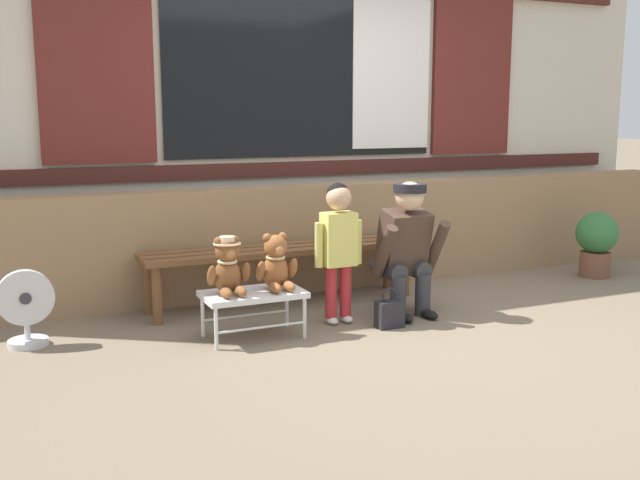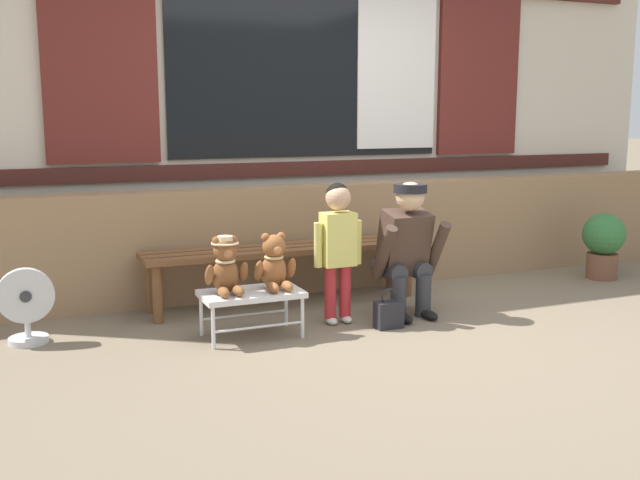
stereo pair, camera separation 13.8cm
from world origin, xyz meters
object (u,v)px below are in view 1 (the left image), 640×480
Objects in this scene: teddy_bear_with_hat at (228,267)px; child_standing at (338,237)px; wooden_bench_long at (283,255)px; potted_plant at (596,240)px; teddy_bear_plain at (276,264)px; small_display_bench at (253,297)px; handbag_on_ground at (390,313)px; floor_fan at (26,309)px; adult_crouching at (407,248)px.

child_standing reaches higher than teddy_bear_with_hat.
wooden_bench_long is 5.78× the size of teddy_bear_with_hat.
child_standing is 2.70m from potted_plant.
child_standing is (0.48, 0.08, 0.13)m from teddy_bear_plain.
teddy_bear_with_hat is at bearing 179.23° from small_display_bench.
teddy_bear_plain is (0.32, -0.00, -0.01)m from teddy_bear_with_hat.
child_standing is at bearing 136.97° from handbag_on_ground.
teddy_bear_plain is 0.76× the size of floor_fan.
teddy_bear_with_hat is at bearing 170.87° from handbag_on_ground.
small_display_bench is 2.35× the size of handbag_on_ground.
adult_crouching is (1.01, 0.07, 0.02)m from teddy_bear_plain.
teddy_bear_plain is 0.64× the size of potted_plant.
wooden_bench_long reaches higher than small_display_bench.
small_display_bench is 1.12× the size of potted_plant.
teddy_bear_with_hat is 0.81m from child_standing.
potted_plant is (2.67, 0.36, -0.27)m from child_standing.
floor_fan is (-1.96, 0.32, -0.35)m from child_standing.
handbag_on_ground is (0.74, -0.17, -0.37)m from teddy_bear_plain.
wooden_bench_long is 0.93m from adult_crouching.
small_display_bench is 0.26m from teddy_bear_with_hat.
wooden_bench_long is at bearing 116.44° from handbag_on_ground.
floor_fan is (-2.49, 0.32, -0.24)m from adult_crouching.
small_display_bench is 1.76× the size of teddy_bear_with_hat.
potted_plant is at bearing 0.41° from floor_fan.
wooden_bench_long is 2.84m from potted_plant.
teddy_bear_plain is (0.16, 0.00, 0.20)m from small_display_bench.
child_standing is 2.02m from floor_fan.
potted_plant is at bearing 14.02° from handbag_on_ground.
teddy_bear_plain is 0.38× the size of adult_crouching.
small_display_bench is 1.38m from floor_fan.
small_display_bench is 0.93m from handbag_on_ground.
handbag_on_ground is at bearing -165.98° from potted_plant.
wooden_bench_long is at bearing 8.98° from floor_fan.
floor_fan is (-2.22, 0.57, 0.14)m from handbag_on_ground.
floor_fan is at bearing -179.59° from potted_plant.
adult_crouching reaches higher than teddy_bear_plain.
handbag_on_ground is at bearing -12.91° from teddy_bear_plain.
adult_crouching is at bearing 4.19° from teddy_bear_plain.
teddy_bear_plain reaches higher than wooden_bench_long.
wooden_bench_long is 7.72× the size of handbag_on_ground.
adult_crouching is 1.98× the size of floor_fan.
adult_crouching is 0.53m from handbag_on_ground.
wooden_bench_long is 0.84m from small_display_bench.
potted_plant reaches higher than wooden_bench_long.
handbag_on_ground is (-0.27, -0.24, -0.38)m from adult_crouching.
teddy_bear_plain reaches higher than small_display_bench.
child_standing is at bearing 6.85° from small_display_bench.
handbag_on_ground is at bearing -14.31° from floor_fan.
potted_plant is 1.19× the size of floor_fan.
wooden_bench_long is 4.37× the size of floor_fan.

